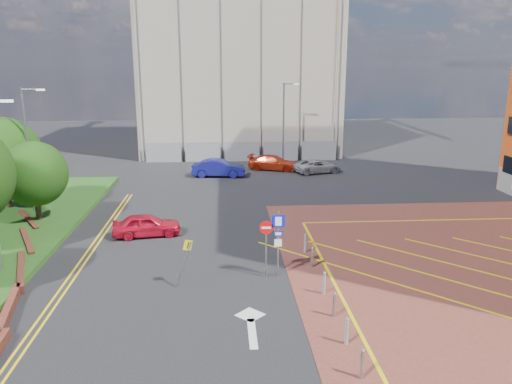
{
  "coord_description": "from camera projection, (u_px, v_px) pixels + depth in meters",
  "views": [
    {
      "loc": [
        -1.98,
        -20.61,
        9.69
      ],
      "look_at": [
        -0.22,
        5.49,
        2.98
      ],
      "focal_mm": 35.0,
      "sensor_mm": 36.0,
      "label": 1
    }
  ],
  "objects": [
    {
      "name": "car_silver_back",
      "position": [
        318.0,
        166.0,
        45.78
      ],
      "size": [
        4.76,
        3.2,
        1.21
      ],
      "primitive_type": "imported",
      "rotation": [
        0.0,
        0.0,
        1.87
      ],
      "color": "#ADACB3",
      "rests_on": "ground"
    },
    {
      "name": "tree_c",
      "position": [
        34.0,
        174.0,
        30.45
      ],
      "size": [
        4.0,
        4.0,
        4.9
      ],
      "color": "#3D2B1C",
      "rests_on": "grass_bed"
    },
    {
      "name": "bollard_row",
      "position": [
        327.0,
        291.0,
        20.88
      ],
      "size": [
        0.14,
        11.14,
        0.9
      ],
      "color": "#9EA0A8",
      "rests_on": "forecourt"
    },
    {
      "name": "lamp_back",
      "position": [
        284.0,
        121.0,
        48.7
      ],
      "size": [
        1.53,
        0.16,
        8.0
      ],
      "color": "#9EA0A8",
      "rests_on": "ground"
    },
    {
      "name": "car_red_back",
      "position": [
        273.0,
        163.0,
        47.1
      ],
      "size": [
        5.13,
        3.39,
        1.38
      ],
      "primitive_type": "imported",
      "rotation": [
        0.0,
        0.0,
        1.24
      ],
      "color": "#B4280F",
      "rests_on": "ground"
    },
    {
      "name": "warning_sign",
      "position": [
        185.0,
        257.0,
        22.0
      ],
      "size": [
        0.84,
        0.43,
        2.24
      ],
      "color": "#9EA0A8",
      "rests_on": "ground"
    },
    {
      "name": "car_red_left",
      "position": [
        147.0,
        225.0,
        28.9
      ],
      "size": [
        4.07,
        2.16,
        1.32
      ],
      "primitive_type": "imported",
      "rotation": [
        0.0,
        0.0,
        1.73
      ],
      "color": "red",
      "rests_on": "ground"
    },
    {
      "name": "retaining_wall",
      "position": [
        17.0,
        271.0,
        23.57
      ],
      "size": [
        6.06,
        20.33,
        0.4
      ],
      "color": "brown",
      "rests_on": "ground"
    },
    {
      "name": "tree_d",
      "position": [
        3.0,
        155.0,
        32.98
      ],
      "size": [
        5.0,
        5.0,
        6.08
      ],
      "color": "#3D2B1C",
      "rests_on": "grass_bed"
    },
    {
      "name": "car_blue_back",
      "position": [
        219.0,
        168.0,
        44.22
      ],
      "size": [
        4.83,
        2.1,
        1.54
      ],
      "primitive_type": "imported",
      "rotation": [
        0.0,
        0.0,
        1.47
      ],
      "color": "navy",
      "rests_on": "ground"
    },
    {
      "name": "construction_fence",
      "position": [
        252.0,
        151.0,
        51.27
      ],
      "size": [
        21.6,
        0.06,
        2.0
      ],
      "primitive_type": "cube",
      "color": "gray",
      "rests_on": "ground"
    },
    {
      "name": "construction_building",
      "position": [
        238.0,
        53.0,
        58.38
      ],
      "size": [
        21.2,
        19.2,
        22.0
      ],
      "primitive_type": "cube",
      "color": "#B0A490",
      "rests_on": "ground"
    },
    {
      "name": "lamp_left_far",
      "position": [
        28.0,
        145.0,
        31.96
      ],
      "size": [
        1.53,
        0.16,
        8.0
      ],
      "color": "#9EA0A8",
      "rests_on": "grass_bed"
    },
    {
      "name": "ground",
      "position": [
        269.0,
        286.0,
        22.46
      ],
      "size": [
        140.0,
        140.0,
        0.0
      ],
      "primitive_type": "plane",
      "color": "black",
      "rests_on": "ground"
    },
    {
      "name": "sign_cluster",
      "position": [
        274.0,
        238.0,
        22.94
      ],
      "size": [
        1.17,
        0.12,
        3.2
      ],
      "color": "#9EA0A8",
      "rests_on": "ground"
    }
  ]
}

